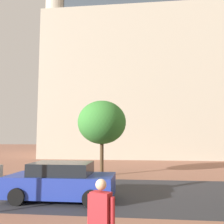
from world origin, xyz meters
name	(u,v)px	position (x,y,z in m)	size (l,w,h in m)	color
ground_plane	(105,182)	(0.00, 10.00, 0.00)	(120.00, 120.00, 0.00)	#93604C
street_asphalt_strip	(97,192)	(0.00, 7.49, 0.00)	(120.00, 6.73, 0.00)	#2D2D33
landmark_building	(137,76)	(1.90, 30.19, 11.18)	(22.84, 16.06, 39.61)	#B2A893
person_skater	(101,219)	(1.15, 1.07, 0.96)	(0.57, 0.39, 1.73)	#333338
car_blue	(61,182)	(-1.24, 6.01, 0.72)	(4.28, 2.10, 1.50)	#23389E
tree_curb_far	(102,122)	(-0.49, 12.08, 3.49)	(3.22, 3.22, 4.95)	#4C3823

